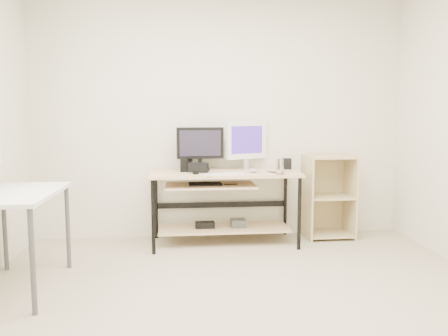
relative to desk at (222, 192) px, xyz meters
name	(u,v)px	position (x,y,z in m)	size (l,w,h in m)	color
room	(229,114)	(-0.11, -1.62, 0.78)	(4.01, 4.01, 2.62)	#B7A88D
desk	(222,192)	(0.00, 0.00, 0.00)	(1.50, 0.65, 0.75)	#DBBA8B
side_table	(14,202)	(-1.65, -1.06, 0.13)	(0.60, 1.00, 0.75)	white
shelf_unit	(328,196)	(1.18, 0.16, -0.09)	(0.50, 0.40, 0.90)	#CBB67F
black_monitor	(200,146)	(-0.21, 0.15, 0.47)	(0.49, 0.20, 0.45)	black
white_imac	(247,141)	(0.29, 0.20, 0.51)	(0.46, 0.24, 0.52)	silver
keyboard	(224,174)	(-0.01, -0.24, 0.22)	(0.38, 0.11, 0.01)	white
mouse	(253,170)	(0.31, -0.08, 0.23)	(0.07, 0.12, 0.04)	#ABABB0
center_speaker	(198,168)	(-0.24, -0.03, 0.26)	(0.19, 0.09, 0.10)	black
speaker_left	(186,159)	(-0.36, 0.21, 0.33)	(0.13, 0.13, 0.22)	black
speaker_right	(287,164)	(0.72, 0.17, 0.27)	(0.10, 0.10, 0.11)	black
audio_controller	(184,164)	(-0.38, 0.02, 0.29)	(0.08, 0.05, 0.16)	black
volume_puck	(196,173)	(-0.27, -0.17, 0.22)	(0.06, 0.06, 0.03)	black
smartphone	(272,172)	(0.50, -0.10, 0.22)	(0.05, 0.10, 0.01)	black
coaster	(280,174)	(0.54, -0.27, 0.21)	(0.09, 0.09, 0.01)	#936142
drinking_glass	(280,166)	(0.54, -0.27, 0.29)	(0.07, 0.07, 0.15)	white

